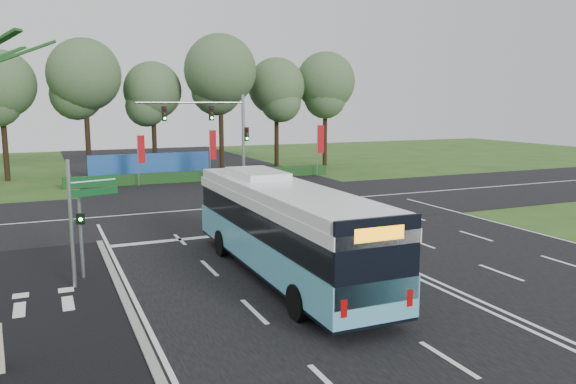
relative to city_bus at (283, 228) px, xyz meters
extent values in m
plane|color=#264F1A|center=(4.36, 2.04, -1.86)|extent=(120.00, 120.00, 0.00)
cube|color=black|center=(4.36, 2.04, -1.84)|extent=(20.00, 120.00, 0.04)
cube|color=black|center=(4.36, 14.04, -1.83)|extent=(120.00, 14.00, 0.05)
cube|color=black|center=(-8.14, -0.96, -1.83)|extent=(5.00, 18.00, 0.06)
cube|color=gray|center=(-5.74, -0.96, -1.80)|extent=(0.25, 18.00, 0.12)
cube|color=#53A8C0|center=(0.00, 0.01, -0.71)|extent=(2.74, 12.86, 1.18)
cube|color=black|center=(0.00, 0.01, -1.25)|extent=(2.71, 12.79, 0.32)
cube|color=black|center=(0.00, 0.01, 0.36)|extent=(2.63, 12.66, 1.02)
cube|color=white|center=(0.00, 0.01, 1.00)|extent=(2.74, 12.86, 0.37)
cube|color=white|center=(0.00, 0.01, 1.38)|extent=(2.68, 12.34, 0.37)
cube|color=white|center=(0.01, 2.69, 1.70)|extent=(1.73, 3.22, 0.27)
cube|color=black|center=(-0.03, -6.35, 0.41)|extent=(2.60, 0.13, 2.35)
cube|color=orange|center=(-0.03, -6.39, 1.16)|extent=(1.50, 0.07, 0.37)
cylinder|color=black|center=(-1.24, 3.66, -1.30)|extent=(0.31, 1.11, 1.11)
cylinder|color=black|center=(1.28, 3.64, -1.30)|extent=(0.31, 1.11, 1.11)
cylinder|color=black|center=(-1.28, -4.05, -1.30)|extent=(0.31, 1.11, 1.11)
cylinder|color=black|center=(1.24, -4.06, -1.30)|extent=(0.31, 1.11, 1.11)
cylinder|color=gray|center=(-6.79, 2.68, -0.19)|extent=(0.13, 0.13, 3.33)
cube|color=black|center=(-6.79, 2.50, 0.43)|extent=(0.30, 0.23, 0.38)
sphere|color=#19F233|center=(-6.79, 2.40, 0.43)|extent=(0.13, 0.13, 0.13)
cylinder|color=gray|center=(-7.13, 1.66, 0.39)|extent=(0.13, 0.13, 4.50)
cube|color=#0C461D|center=(-6.33, 1.90, 1.85)|extent=(1.63, 0.53, 0.34)
cube|color=#0C461D|center=(-6.33, 1.90, 1.46)|extent=(1.63, 0.53, 0.25)
cube|color=white|center=(-6.33, 1.86, 1.85)|extent=(1.51, 0.45, 0.04)
cylinder|color=gray|center=(-1.17, 25.47, 0.15)|extent=(0.06, 0.06, 4.01)
cube|color=#B10F14|center=(-0.88, 25.52, 0.99)|extent=(0.53, 0.13, 2.14)
cylinder|color=gray|center=(4.26, 24.58, 0.31)|extent=(0.07, 0.07, 4.34)
cube|color=#B10F14|center=(4.56, 24.68, 1.23)|extent=(0.56, 0.21, 2.31)
cylinder|color=gray|center=(14.18, 25.42, 0.42)|extent=(0.07, 0.07, 4.56)
cube|color=#B10F14|center=(14.51, 25.39, 1.39)|extent=(0.61, 0.09, 2.43)
cylinder|color=gray|center=(6.36, 22.54, 1.64)|extent=(0.24, 0.24, 7.00)
cylinder|color=gray|center=(2.36, 22.54, 4.54)|extent=(8.00, 0.16, 0.16)
cube|color=black|center=(3.86, 22.54, 3.74)|extent=(0.32, 0.28, 1.05)
cube|color=black|center=(0.36, 22.54, 3.74)|extent=(0.32, 0.28, 1.05)
cube|color=black|center=(6.61, 22.54, 2.14)|extent=(0.32, 0.28, 1.05)
cube|color=#183C15|center=(4.36, 26.54, -1.46)|extent=(22.00, 1.20, 0.80)
cube|color=#1B4B96|center=(0.36, 29.04, -0.76)|extent=(10.00, 0.30, 2.20)
cylinder|color=black|center=(-10.62, 32.98, 1.88)|extent=(0.44, 0.44, 7.48)
sphere|color=#405E37|center=(-10.62, 32.98, 6.02)|extent=(5.51, 5.51, 5.51)
cylinder|color=black|center=(-4.22, 32.54, 2.29)|extent=(0.44, 0.44, 8.29)
sphere|color=#405E37|center=(-4.22, 32.54, 6.87)|extent=(6.11, 6.11, 6.11)
cylinder|color=black|center=(1.66, 33.92, 1.70)|extent=(0.44, 0.44, 7.11)
sphere|color=#405E37|center=(1.66, 33.92, 5.63)|extent=(5.24, 5.24, 5.24)
cylinder|color=black|center=(7.26, 31.21, 2.55)|extent=(0.44, 0.44, 8.81)
sphere|color=#405E37|center=(7.26, 31.21, 7.42)|extent=(6.49, 6.49, 6.49)
cylinder|color=black|center=(13.47, 32.99, 1.93)|extent=(0.44, 0.44, 7.57)
sphere|color=#405E37|center=(13.47, 32.99, 6.11)|extent=(5.58, 5.58, 5.58)
cylinder|color=black|center=(18.70, 32.67, 2.18)|extent=(0.44, 0.44, 8.07)
sphere|color=#405E37|center=(18.70, 32.67, 6.64)|extent=(5.95, 5.95, 5.95)
camera|label=1|loc=(-7.89, -18.40, 4.51)|focal=35.00mm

